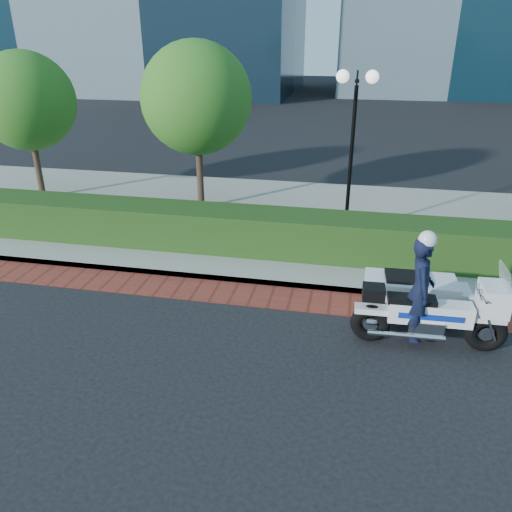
% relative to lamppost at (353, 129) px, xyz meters
% --- Properties ---
extents(ground, '(120.00, 120.00, 0.00)m').
position_rel_lamppost_xyz_m(ground, '(-1.00, -5.20, -2.96)').
color(ground, black).
rests_on(ground, ground).
extents(brick_strip, '(60.00, 1.00, 0.01)m').
position_rel_lamppost_xyz_m(brick_strip, '(-1.00, -3.70, -2.95)').
color(brick_strip, maroon).
rests_on(brick_strip, ground).
extents(sidewalk, '(60.00, 8.00, 0.15)m').
position_rel_lamppost_xyz_m(sidewalk, '(-1.00, 0.80, -2.88)').
color(sidewalk, gray).
rests_on(sidewalk, ground).
extents(hedge_main, '(18.00, 1.20, 1.00)m').
position_rel_lamppost_xyz_m(hedge_main, '(-1.00, -1.60, -2.31)').
color(hedge_main, '#113312').
rests_on(hedge_main, sidewalk).
extents(lamppost, '(1.02, 0.70, 4.21)m').
position_rel_lamppost_xyz_m(lamppost, '(0.00, 0.00, 0.00)').
color(lamppost, black).
rests_on(lamppost, sidewalk).
extents(tree_a, '(3.00, 3.00, 4.58)m').
position_rel_lamppost_xyz_m(tree_a, '(-10.00, 1.30, 0.26)').
color(tree_a, '#332319').
rests_on(tree_a, sidewalk).
extents(tree_b, '(3.20, 3.20, 4.89)m').
position_rel_lamppost_xyz_m(tree_b, '(-4.50, 1.30, 0.48)').
color(tree_b, '#332319').
rests_on(tree_b, sidewalk).
extents(police_motorcycle, '(2.72, 1.92, 2.20)m').
position_rel_lamppost_xyz_m(police_motorcycle, '(1.49, -4.53, -2.20)').
color(police_motorcycle, black).
rests_on(police_motorcycle, ground).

